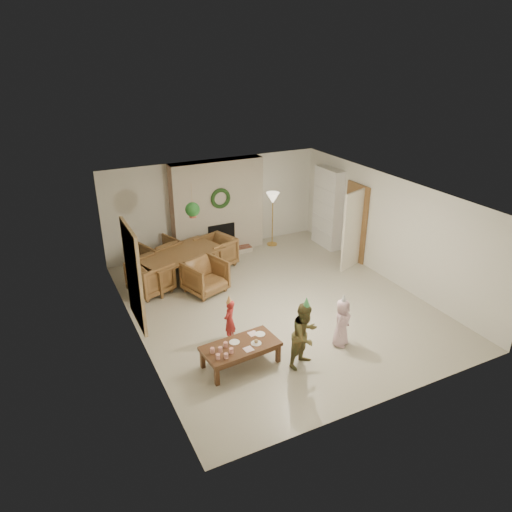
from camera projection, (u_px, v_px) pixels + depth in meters
floor at (276, 304)px, 10.39m from camera, size 7.00×7.00×0.00m
ceiling at (279, 194)px, 9.36m from camera, size 7.00×7.00×0.00m
wall_back at (215, 205)px, 12.74m from camera, size 7.00×0.00×7.00m
wall_front at (391, 337)px, 7.02m from camera, size 7.00×0.00×7.00m
wall_left at (134, 281)px, 8.66m from camera, size 0.00×7.00×7.00m
wall_right at (389, 229)px, 11.10m from camera, size 0.00×7.00×7.00m
fireplace_mass at (218, 207)px, 12.57m from camera, size 2.50×0.40×2.50m
fireplace_hearth at (224, 253)px, 12.78m from camera, size 1.60×0.30×0.12m
fireplace_firebox at (221, 237)px, 12.75m from camera, size 0.75×0.12×0.75m
fireplace_wreath at (221, 198)px, 12.26m from camera, size 0.54×0.10×0.54m
floor_lamp_base at (272, 244)px, 13.44m from camera, size 0.28×0.28×0.03m
floor_lamp_post at (272, 221)px, 13.16m from camera, size 0.03×0.03×1.37m
floor_lamp_shade at (273, 198)px, 12.89m from camera, size 0.37×0.37×0.31m
bookshelf_carcass at (328, 208)px, 12.97m from camera, size 0.30×1.00×2.20m
bookshelf_shelf_a at (326, 230)px, 13.23m from camera, size 0.30×0.92×0.03m
bookshelf_shelf_b at (326, 217)px, 13.06m from camera, size 0.30×0.92×0.03m
bookshelf_shelf_c at (327, 203)px, 12.90m from camera, size 0.30×0.92×0.03m
bookshelf_shelf_d at (328, 189)px, 12.74m from camera, size 0.30×0.92×0.03m
books_row_lower at (328, 227)px, 13.04m from camera, size 0.20×0.40×0.24m
books_row_mid at (325, 211)px, 13.04m from camera, size 0.20×0.44×0.24m
books_row_upper at (329, 199)px, 12.76m from camera, size 0.20×0.36×0.22m
door_frame at (356, 222)px, 12.15m from camera, size 0.05×0.86×2.04m
door_leaf at (353, 230)px, 11.70m from camera, size 0.77×0.32×2.00m
curtain_panel at (134, 276)px, 8.84m from camera, size 0.06×1.20×2.00m
dining_table at (182, 266)px, 11.32m from camera, size 2.25×1.71×0.70m
dining_chair_near at (205, 276)px, 10.74m from camera, size 1.06×1.08×0.77m
dining_chair_far at (160, 255)px, 11.86m from camera, size 1.06×1.08×0.77m
dining_chair_left at (151, 277)px, 10.73m from camera, size 1.08×1.06×0.77m
dining_chair_right at (216, 252)px, 12.02m from camera, size 1.08×1.06×0.77m
hanging_plant_cord at (192, 199)px, 10.21m from camera, size 0.01×0.01×0.70m
hanging_plant_pot at (193, 215)px, 10.35m from camera, size 0.16×0.16×0.12m
hanging_plant_foliage at (193, 209)px, 10.30m from camera, size 0.32×0.32×0.32m
coffee_table_top at (241, 346)px, 8.27m from camera, size 1.40×0.79×0.06m
coffee_table_apron at (241, 350)px, 8.30m from camera, size 1.29×0.67×0.08m
coffee_leg_fl at (217, 376)px, 7.86m from camera, size 0.08×0.08×0.35m
coffee_leg_fr at (278, 353)px, 8.44m from camera, size 0.08×0.08×0.35m
coffee_leg_bl at (203, 359)px, 8.28m from camera, size 0.08×0.08×0.35m
coffee_leg_br at (262, 338)px, 8.86m from camera, size 0.08×0.08×0.35m
cup_a at (218, 357)px, 7.88m from camera, size 0.08×0.08×0.09m
cup_b at (212, 350)px, 8.04m from camera, size 0.08×0.08×0.09m
cup_c at (226, 356)px, 7.89m from camera, size 0.08×0.08×0.09m
cup_d at (220, 350)px, 8.06m from camera, size 0.08×0.08×0.09m
cup_e at (231, 351)px, 8.03m from camera, size 0.08×0.08×0.09m
cup_f at (226, 345)px, 8.19m from camera, size 0.08×0.08×0.09m
plate_a at (234, 342)px, 8.33m from camera, size 0.20×0.20×0.01m
plate_b at (256, 343)px, 8.30m from camera, size 0.20×0.20×0.01m
plate_c at (260, 334)px, 8.56m from camera, size 0.20×0.20×0.01m
food_scoop at (256, 341)px, 8.29m from camera, size 0.08×0.08×0.07m
napkin_left at (248, 349)px, 8.14m from camera, size 0.17×0.17×0.01m
napkin_right at (253, 334)px, 8.58m from camera, size 0.17×0.17×0.01m
child_red at (230, 321)px, 8.95m from camera, size 0.37×0.36×0.86m
party_hat_red at (229, 299)px, 8.76m from camera, size 0.15×0.15×0.16m
child_plaid at (305, 335)px, 8.20m from camera, size 0.71×0.64×1.22m
party_hat_plaid at (307, 302)px, 7.93m from camera, size 0.14×0.14×0.20m
child_pink at (342, 322)px, 8.81m from camera, size 0.55×0.51×0.95m
party_hat_pink at (344, 298)px, 8.60m from camera, size 0.16×0.16×0.17m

